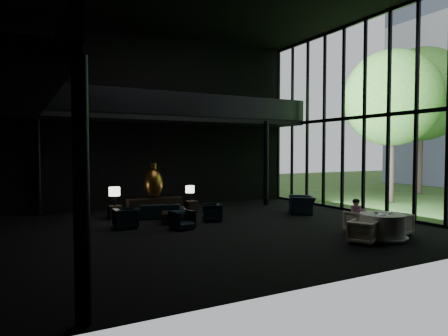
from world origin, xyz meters
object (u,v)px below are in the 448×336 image
lounge_armchair_west (126,218)px  console (155,207)px  child (356,209)px  dining_chair_west (363,232)px  lounge_armchair_south (182,220)px  dining_chair_north (360,220)px  bronze_urn (153,183)px  table_lamp_right (190,190)px  coffee_table (175,218)px  window_armchair (302,201)px  table_lamp_left (114,192)px  sofa (159,209)px  dining_table (382,228)px  side_table_right (192,207)px  dining_chair_east (397,224)px  lounge_armchair_east (212,212)px  side_table_left (115,212)px

lounge_armchair_west → console: bearing=-38.7°
lounge_armchair_west → child: 7.51m
console → dining_chair_west: bearing=-63.8°
lounge_armchair_south → dining_chair_north: (4.78, -3.16, 0.09)m
bronze_urn → lounge_armchair_west: size_ratio=1.95×
console → child: bearing=-54.3°
table_lamp_right → dining_chair_north: table_lamp_right is taller
lounge_armchair_south → coffee_table: 1.20m
lounge_armchair_south → window_armchair: size_ratio=0.53×
bronze_urn → dining_chair_north: bearing=-54.0°
lounge_armchair_west → lounge_armchair_south: bearing=-122.7°
table_lamp_left → sofa: table_lamp_left is taller
dining_table → side_table_right: bearing=112.1°
bronze_urn → table_lamp_right: 1.64m
dining_chair_east → lounge_armchair_south: bearing=-135.1°
dining_chair_west → table_lamp_right: bearing=-9.5°
side_table_right → lounge_armchair_west: 3.91m
lounge_armchair_west → lounge_armchair_east: bearing=-92.0°
window_armchair → console: bearing=-81.0°
table_lamp_left → dining_table: bearing=-49.7°
lounge_armchair_west → lounge_armchair_east: lounge_armchair_west is taller
side_table_right → dining_chair_north: dining_chair_north is taller
console → lounge_armchair_west: lounge_armchair_west is taller
dining_chair_north → child: (-0.18, 0.02, 0.37)m
side_table_left → bronze_urn: bearing=7.6°
bronze_urn → dining_chair_east: bearing=-53.6°
lounge_armchair_east → dining_chair_north: size_ratio=0.83×
dining_chair_north → dining_chair_east: (0.67, -0.82, -0.03)m
table_lamp_right → lounge_armchair_east: table_lamp_right is taller
sofa → dining_chair_north: size_ratio=2.26×
table_lamp_left → side_table_right: 3.29m
bronze_urn → table_lamp_left: 1.63m
console → dining_chair_east: size_ratio=2.98×
side_table_left → dining_chair_west: (5.24, -7.34, 0.07)m
dining_chair_west → child: 1.49m
lounge_armchair_east → dining_chair_west: 5.61m
dining_chair_east → lounge_armchair_west: bearing=-134.5°
console → dining_chair_west: (3.64, -7.39, -0.02)m
bronze_urn → child: 7.89m
side_table_left → dining_chair_west: 9.02m
lounge_armchair_east → lounge_armchair_south: size_ratio=1.07×
table_lamp_left → dining_chair_north: (6.30, -6.30, -0.62)m
console → dining_chair_east: bearing=-53.0°
side_table_right → sofa: 1.76m
lounge_armchair_east → dining_chair_east: (3.90, -4.90, 0.04)m
coffee_table → lounge_armchair_east: bearing=-10.6°
console → lounge_armchair_south: (-0.08, -3.15, -0.04)m
side_table_left → dining_table: dining_table is taller
lounge_armchair_south → dining_chair_east: bearing=-48.6°
dining_chair_east → table_lamp_left: bearing=-144.6°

